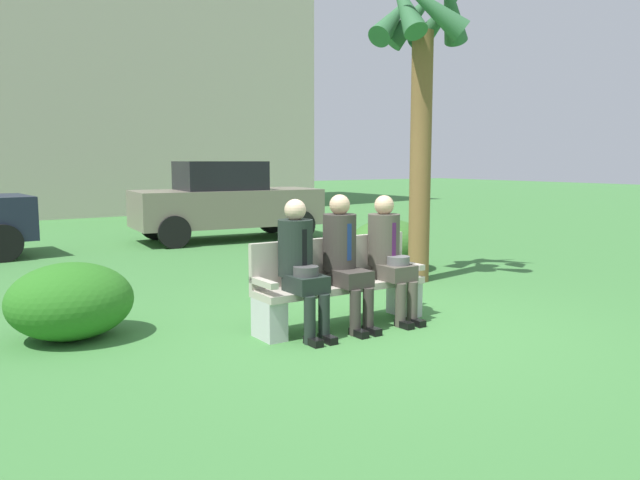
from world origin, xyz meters
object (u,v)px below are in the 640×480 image
seated_man_middle (344,254)px  shrub_near_bench (71,301)px  park_bench (338,285)px  seated_man_left (300,261)px  palm_tree_tall (422,55)px  seated_man_right (389,252)px  shrub_mid_lawn (388,245)px  parked_car_far (226,201)px  building_backdrop (98,17)px

seated_man_middle → shrub_near_bench: bearing=155.1°
park_bench → seated_man_middle: seated_man_middle is taller
seated_man_left → shrub_near_bench: (-1.88, 1.12, -0.37)m
seated_man_left → palm_tree_tall: palm_tree_tall is taller
seated_man_left → seated_man_right: (1.11, 0.00, 0.00)m
seated_man_right → shrub_mid_lawn: bearing=50.2°
seated_man_right → shrub_near_bench: seated_man_right is taller
park_bench → parked_car_far: (2.05, 7.05, 0.42)m
park_bench → seated_man_middle: size_ratio=1.40×
park_bench → building_backdrop: 19.03m
park_bench → seated_man_left: bearing=-166.6°
shrub_near_bench → seated_man_right: bearing=-20.6°
seated_man_left → palm_tree_tall: bearing=27.1°
seated_man_right → palm_tree_tall: size_ratio=0.31×
palm_tree_tall → seated_man_middle: bearing=-148.0°
park_bench → shrub_near_bench: size_ratio=1.62×
park_bench → seated_man_left: (-0.54, -0.13, 0.31)m
seated_man_middle → shrub_near_bench: seated_man_middle is taller
seated_man_left → building_backdrop: (2.94, 17.95, 5.92)m
seated_man_left → parked_car_far: 7.63m
seated_man_left → park_bench: bearing=13.4°
parked_car_far → seated_man_middle: bearing=-106.1°
park_bench → building_backdrop: size_ratio=0.14×
palm_tree_tall → parked_car_far: palm_tree_tall is taller
palm_tree_tall → shrub_mid_lawn: 2.88m
seated_man_middle → shrub_mid_lawn: 3.52m
shrub_mid_lawn → parked_car_far: bearing=95.9°
building_backdrop → palm_tree_tall: bearing=-90.3°
seated_man_middle → park_bench: bearing=83.0°
shrub_near_bench → building_backdrop: bearing=74.0°
palm_tree_tall → shrub_mid_lawn: (0.22, 0.92, -2.72)m
palm_tree_tall → parked_car_far: size_ratio=1.07×
shrub_mid_lawn → seated_man_left: bearing=-142.3°
park_bench → shrub_mid_lawn: park_bench is taller
shrub_near_bench → parked_car_far: (4.47, 6.06, 0.47)m
building_backdrop → shrub_mid_lawn: bearing=-89.5°
building_backdrop → shrub_near_bench: bearing=-106.0°
seated_man_left → palm_tree_tall: size_ratio=0.31×
seated_man_right → building_backdrop: 18.99m
park_bench → shrub_near_bench: (-2.42, 0.99, -0.06)m
shrub_mid_lawn → seated_man_right: bearing=-129.8°
seated_man_middle → building_backdrop: 19.04m
seated_man_middle → seated_man_right: bearing=-0.8°
seated_man_middle → palm_tree_tall: size_ratio=0.31×
shrub_near_bench → park_bench: bearing=-22.3°
seated_man_middle → building_backdrop: (2.42, 17.94, 5.90)m
seated_man_middle → parked_car_far: 7.46m
shrub_mid_lawn → park_bench: bearing=-138.5°
shrub_mid_lawn → parked_car_far: 4.84m
seated_man_middle → seated_man_right: size_ratio=1.02×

